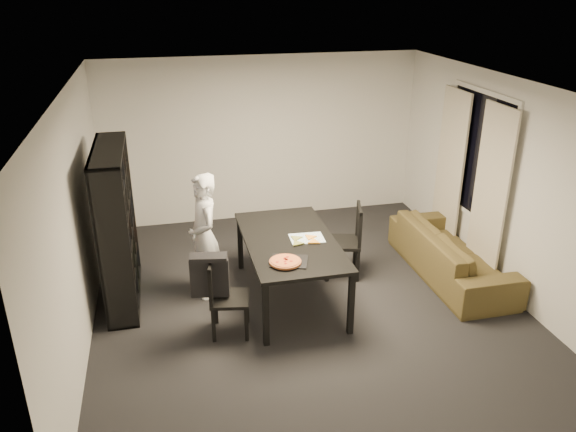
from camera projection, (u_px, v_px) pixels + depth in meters
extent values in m
cube|color=black|center=(306.00, 300.00, 6.90)|extent=(5.00, 5.50, 0.01)
cube|color=white|center=(309.00, 86.00, 5.88)|extent=(5.00, 5.50, 0.01)
cube|color=silver|center=(262.00, 139.00, 8.85)|extent=(5.00, 0.01, 2.60)
cube|color=silver|center=(408.00, 342.00, 3.92)|extent=(5.00, 0.01, 2.60)
cube|color=silver|center=(76.00, 222.00, 5.86)|extent=(0.01, 5.50, 2.60)
cube|color=silver|center=(503.00, 185.00, 6.91)|extent=(0.01, 5.50, 2.60)
cube|color=black|center=(478.00, 155.00, 7.37)|extent=(0.02, 1.40, 1.60)
cube|color=white|center=(478.00, 155.00, 7.37)|extent=(0.03, 1.52, 1.72)
cube|color=beige|center=(490.00, 194.00, 7.02)|extent=(0.03, 0.70, 2.25)
cube|color=beige|center=(450.00, 169.00, 7.95)|extent=(0.03, 0.70, 2.25)
cube|color=black|center=(117.00, 226.00, 6.61)|extent=(0.35, 1.50, 1.90)
cube|color=black|center=(290.00, 241.00, 6.66)|extent=(1.05, 1.89, 0.04)
cube|color=black|center=(266.00, 315.00, 5.92)|extent=(0.06, 0.06, 0.75)
cube|color=black|center=(351.00, 304.00, 6.11)|extent=(0.06, 0.06, 0.75)
cube|color=black|center=(240.00, 243.00, 7.52)|extent=(0.06, 0.06, 0.75)
cube|color=black|center=(308.00, 236.00, 7.72)|extent=(0.06, 0.06, 0.75)
cube|color=black|center=(230.00, 299.00, 6.12)|extent=(0.48, 0.48, 0.04)
cube|color=black|center=(212.00, 280.00, 6.02)|extent=(0.11, 0.41, 0.44)
cube|color=black|center=(211.00, 263.00, 5.94)|extent=(0.10, 0.39, 0.05)
cube|color=black|center=(246.00, 325.00, 6.05)|extent=(0.04, 0.04, 0.40)
cube|color=black|center=(247.00, 307.00, 6.38)|extent=(0.04, 0.04, 0.40)
cube|color=black|center=(214.00, 325.00, 6.04)|extent=(0.04, 0.04, 0.40)
cube|color=black|center=(216.00, 308.00, 6.36)|extent=(0.04, 0.04, 0.40)
cube|color=black|center=(342.00, 242.00, 7.32)|extent=(0.56, 0.56, 0.04)
cube|color=black|center=(359.00, 224.00, 7.21)|extent=(0.16, 0.45, 0.49)
cube|color=black|center=(360.00, 208.00, 7.13)|extent=(0.15, 0.43, 0.05)
cube|color=black|center=(326.00, 252.00, 7.60)|extent=(0.04, 0.04, 0.44)
cube|color=black|center=(327.00, 266.00, 7.25)|extent=(0.04, 0.04, 0.44)
cube|color=black|center=(355.00, 253.00, 7.59)|extent=(0.04, 0.04, 0.44)
cube|color=black|center=(357.00, 266.00, 7.23)|extent=(0.04, 0.04, 0.44)
cube|color=black|center=(210.00, 278.00, 6.01)|extent=(0.42, 0.15, 0.44)
cube|color=black|center=(208.00, 257.00, 5.91)|extent=(0.42, 0.24, 0.05)
imported|color=silver|center=(204.00, 236.00, 6.74)|extent=(0.48, 0.63, 1.57)
cube|color=black|center=(289.00, 261.00, 6.13)|extent=(0.48, 0.43, 0.01)
cylinder|color=brown|center=(285.00, 262.00, 6.08)|extent=(0.35, 0.35, 0.02)
cylinder|color=gold|center=(285.00, 261.00, 6.07)|extent=(0.31, 0.31, 0.01)
cube|color=white|center=(307.00, 238.00, 6.67)|extent=(0.42, 0.32, 0.01)
imported|color=#47391C|center=(451.00, 253.00, 7.38)|extent=(0.85, 2.17, 0.63)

